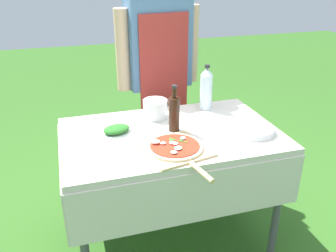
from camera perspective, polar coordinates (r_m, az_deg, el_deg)
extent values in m
plane|color=#2D5B1E|center=(2.36, 0.39, -17.83)|extent=(12.00, 12.00, 0.00)
cube|color=beige|center=(1.93, 0.45, -1.50)|extent=(1.17, 0.73, 0.04)
cube|color=beige|center=(1.72, 4.14, -11.56)|extent=(1.17, 0.01, 0.28)
cube|color=beige|center=(2.33, -2.24, -1.08)|extent=(1.17, 0.01, 0.28)
cube|color=beige|center=(1.95, -16.50, -7.82)|extent=(0.01, 0.73, 0.28)
cube|color=beige|center=(2.23, 15.03, -3.16)|extent=(0.01, 0.73, 0.28)
cylinder|color=#4C4C51|center=(1.83, -13.25, -18.52)|extent=(0.04, 0.04, 0.72)
cylinder|color=#4C4C51|center=(2.10, 17.12, -12.52)|extent=(0.04, 0.04, 0.72)
cylinder|color=#4C4C51|center=(2.32, -14.46, -8.26)|extent=(0.04, 0.04, 0.72)
cylinder|color=#4C4C51|center=(2.54, 9.75, -4.68)|extent=(0.04, 0.04, 0.72)
cylinder|color=#333D56|center=(2.73, 0.15, -1.23)|extent=(0.12, 0.12, 0.80)
cylinder|color=#333D56|center=(2.67, -2.95, -1.83)|extent=(0.12, 0.12, 0.80)
cube|color=#4C7099|center=(2.47, -1.56, 13.14)|extent=(0.45, 0.24, 0.60)
cube|color=#9E2D28|center=(2.44, -0.60, 7.53)|extent=(0.34, 0.05, 0.87)
cylinder|color=tan|center=(2.58, 3.80, 13.00)|extent=(0.09, 0.09, 0.53)
cylinder|color=tan|center=(2.39, -7.30, 11.92)|extent=(0.09, 0.09, 0.53)
cube|color=#D1B27F|center=(1.75, 1.09, -3.72)|extent=(0.36, 0.36, 0.01)
cylinder|color=#D1B27F|center=(1.57, 5.39, -7.35)|extent=(0.06, 0.17, 0.02)
cylinder|color=beige|center=(1.74, 1.10, -3.38)|extent=(0.28, 0.28, 0.01)
cylinder|color=red|center=(1.74, 1.10, -3.13)|extent=(0.24, 0.24, 0.00)
ellipsoid|color=white|center=(1.74, -1.98, -2.56)|extent=(0.04, 0.04, 0.02)
ellipsoid|color=white|center=(1.66, 0.97, -4.24)|extent=(0.04, 0.04, 0.01)
ellipsoid|color=white|center=(1.79, 2.41, -1.93)|extent=(0.04, 0.04, 0.01)
ellipsoid|color=white|center=(1.74, 0.64, -2.69)|extent=(0.03, 0.04, 0.01)
ellipsoid|color=white|center=(1.74, -0.79, -2.76)|extent=(0.03, 0.02, 0.01)
ellipsoid|color=white|center=(1.69, 1.64, -3.55)|extent=(0.05, 0.05, 0.01)
ellipsoid|color=white|center=(1.74, 1.23, -2.81)|extent=(0.03, 0.04, 0.01)
ellipsoid|color=#286B23|center=(1.77, 2.16, -2.36)|extent=(0.03, 0.02, 0.00)
ellipsoid|color=#286B23|center=(1.76, 2.81, -2.57)|extent=(0.03, 0.02, 0.00)
ellipsoid|color=#286B23|center=(1.78, 0.78, -2.20)|extent=(0.04, 0.03, 0.00)
ellipsoid|color=#286B23|center=(1.78, 0.43, -2.13)|extent=(0.02, 0.04, 0.00)
ellipsoid|color=#286B23|center=(1.78, 2.21, -2.19)|extent=(0.03, 0.03, 0.00)
ellipsoid|color=#286B23|center=(1.70, 1.92, -3.63)|extent=(0.03, 0.04, 0.00)
cylinder|color=black|center=(1.91, 1.00, 1.87)|extent=(0.06, 0.06, 0.19)
cylinder|color=black|center=(1.87, 1.03, 5.31)|extent=(0.02, 0.02, 0.05)
cylinder|color=#232326|center=(1.85, 1.04, 6.31)|extent=(0.03, 0.03, 0.02)
cylinder|color=silver|center=(2.21, 6.12, 5.43)|extent=(0.08, 0.08, 0.22)
cone|color=silver|center=(2.17, 6.28, 8.70)|extent=(0.08, 0.08, 0.05)
cylinder|color=#232326|center=(2.17, 6.32, 9.52)|extent=(0.03, 0.03, 0.02)
cube|color=silver|center=(1.93, -8.24, -1.09)|extent=(0.20, 0.17, 0.01)
ellipsoid|color=#286B23|center=(1.92, -8.28, -0.49)|extent=(0.17, 0.14, 0.04)
cylinder|color=silver|center=(2.09, -2.05, 2.77)|extent=(0.14, 0.14, 0.11)
cylinder|color=white|center=(1.98, 13.37, -0.91)|extent=(0.23, 0.23, 0.00)
cylinder|color=white|center=(1.98, 13.39, -0.78)|extent=(0.23, 0.23, 0.00)
cylinder|color=white|center=(1.98, 13.40, -0.65)|extent=(0.23, 0.23, 0.00)
cylinder|color=white|center=(1.97, 13.42, -0.52)|extent=(0.23, 0.23, 0.00)
cylinder|color=white|center=(1.97, 13.43, -0.39)|extent=(0.23, 0.23, 0.00)
cylinder|color=white|center=(1.97, 13.44, -0.25)|extent=(0.23, 0.23, 0.00)
cylinder|color=white|center=(1.97, 13.46, -0.12)|extent=(0.23, 0.23, 0.00)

